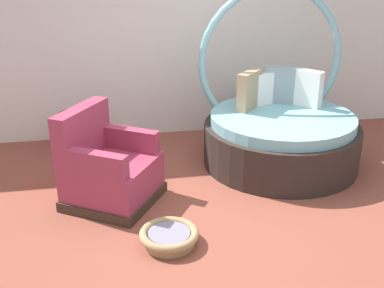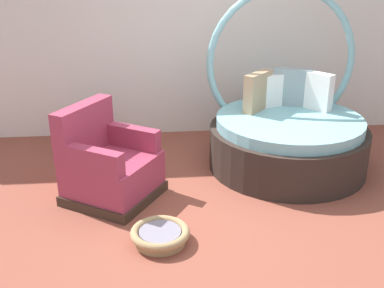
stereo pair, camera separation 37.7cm
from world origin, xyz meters
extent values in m
cube|color=brown|center=(0.00, 0.00, -0.01)|extent=(8.00, 8.00, 0.02)
cube|color=silver|center=(0.00, 2.35, 1.40)|extent=(8.00, 0.12, 2.80)
cylinder|color=#2D231E|center=(0.97, 1.05, 0.24)|extent=(1.77, 1.77, 0.48)
cylinder|color=#7AB7C1|center=(0.97, 1.05, 0.54)|extent=(1.63, 1.63, 0.12)
torus|color=#7AB7C1|center=(0.97, 1.54, 1.11)|extent=(1.76, 0.08, 1.76)
cube|color=white|center=(1.33, 1.34, 0.82)|extent=(0.36, 0.41, 0.43)
cube|color=gray|center=(1.10, 1.48, 0.82)|extent=(0.45, 0.24, 0.44)
cube|color=white|center=(0.82, 1.45, 0.79)|extent=(0.40, 0.25, 0.38)
cube|color=tan|center=(0.66, 1.34, 0.82)|extent=(0.39, 0.40, 0.44)
cube|color=#38281E|center=(-0.96, 0.50, 0.05)|extent=(1.10, 1.10, 0.10)
cube|color=#99334C|center=(-0.96, 0.50, 0.27)|extent=(1.05, 1.05, 0.34)
cube|color=#99334C|center=(-1.23, 0.66, 0.69)|extent=(0.54, 0.73, 0.50)
cube|color=#99334C|center=(-1.13, 0.22, 0.55)|extent=(0.64, 0.46, 0.22)
cube|color=#99334C|center=(-0.79, 0.77, 0.55)|extent=(0.64, 0.46, 0.22)
cylinder|color=#9E7F56|center=(-0.52, -0.34, 0.03)|extent=(0.44, 0.44, 0.06)
torus|color=#9E7F56|center=(-0.52, -0.34, 0.10)|extent=(0.51, 0.51, 0.07)
cylinder|color=gray|center=(-0.52, -0.34, 0.08)|extent=(0.36, 0.36, 0.05)
cylinder|color=#473323|center=(-1.34, 1.76, 0.24)|extent=(0.08, 0.08, 0.48)
cylinder|color=#473323|center=(-1.34, 1.76, 0.50)|extent=(0.44, 0.44, 0.04)
camera|label=1|loc=(-0.94, -3.70, 2.32)|focal=44.03mm
camera|label=2|loc=(-0.57, -3.75, 2.32)|focal=44.03mm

